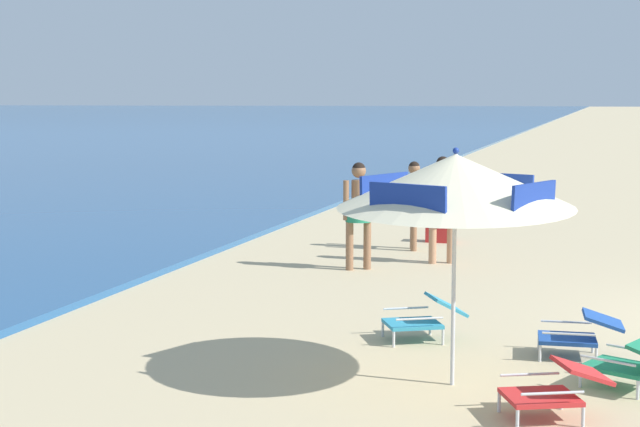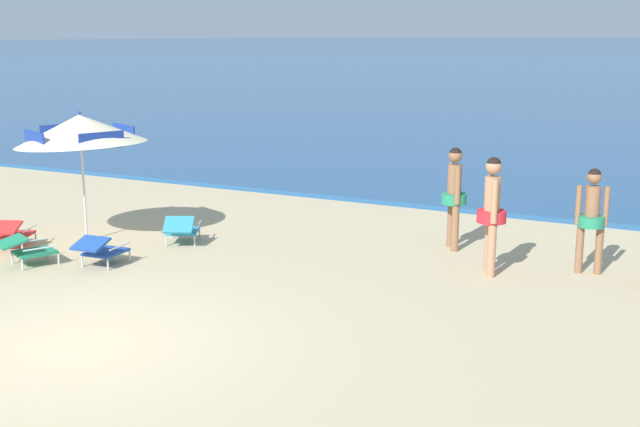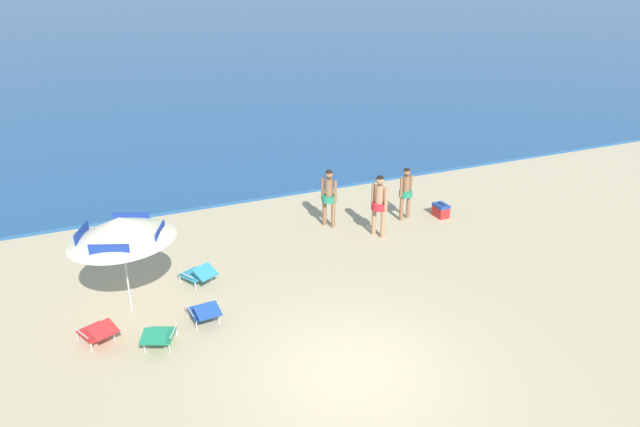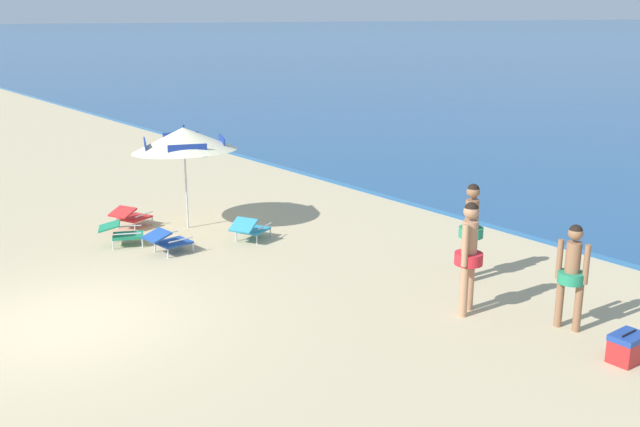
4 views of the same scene
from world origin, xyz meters
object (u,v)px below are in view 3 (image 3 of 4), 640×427
lounge_chair_spare_folded (205,311)px  person_wading_in (329,194)px  lounge_chair_facing_sea (158,336)px  person_standing_beside (379,201)px  beach_umbrella_striped_main (120,229)px  person_standing_near_shore (406,190)px  lounge_chair_beside_umbrella (199,274)px  cooler_box (441,210)px  lounge_chair_under_umbrella (98,331)px

lounge_chair_spare_folded → person_wading_in: person_wading_in is taller
lounge_chair_facing_sea → person_standing_beside: person_standing_beside is taller
beach_umbrella_striped_main → person_wading_in: bearing=22.3°
person_standing_near_shore → lounge_chair_beside_umbrella: bearing=-168.0°
lounge_chair_beside_umbrella → lounge_chair_facing_sea: lounge_chair_beside_umbrella is taller
beach_umbrella_striped_main → person_standing_near_shore: size_ratio=1.45×
lounge_chair_beside_umbrella → cooler_box: size_ratio=2.06×
person_standing_beside → person_wading_in: bearing=129.5°
person_standing_near_shore → person_wading_in: size_ratio=0.93×
person_standing_near_shore → cooler_box: person_standing_near_shore is taller
beach_umbrella_striped_main → lounge_chair_facing_sea: bearing=-79.4°
person_wading_in → cooler_box: size_ratio=3.50×
lounge_chair_under_umbrella → lounge_chair_beside_umbrella: bearing=33.2°
lounge_chair_beside_umbrella → lounge_chair_facing_sea: size_ratio=1.03×
beach_umbrella_striped_main → lounge_chair_spare_folded: size_ratio=2.60×
lounge_chair_under_umbrella → lounge_chair_spare_folded: lounge_chair_under_umbrella is taller
lounge_chair_beside_umbrella → lounge_chair_spare_folded: size_ratio=1.13×
lounge_chair_facing_sea → lounge_chair_beside_umbrella: bearing=59.1°
lounge_chair_beside_umbrella → person_wading_in: size_ratio=0.59×
beach_umbrella_striped_main → lounge_chair_under_umbrella: (-0.76, -1.00, -1.70)m
lounge_chair_beside_umbrella → person_standing_beside: size_ratio=0.57×
person_standing_near_shore → cooler_box: 1.37m
lounge_chair_beside_umbrella → cooler_box: lounge_chair_beside_umbrella is taller
lounge_chair_spare_folded → person_standing_near_shore: size_ratio=0.56×
lounge_chair_beside_umbrella → person_standing_beside: 5.37m
lounge_chair_facing_sea → person_standing_near_shore: size_ratio=0.61×
beach_umbrella_striped_main → lounge_chair_facing_sea: beach_umbrella_striped_main is taller
person_standing_beside → cooler_box: bearing=10.4°
person_standing_beside → lounge_chair_spare_folded: bearing=-156.8°
person_standing_beside → person_wading_in: (-0.98, 1.19, -0.04)m
lounge_chair_facing_sea → lounge_chair_spare_folded: lounge_chair_spare_folded is taller
beach_umbrella_striped_main → person_standing_beside: (6.92, 1.24, -0.93)m
lounge_chair_spare_folded → person_standing_near_shore: person_standing_near_shore is taller
lounge_chair_facing_sea → beach_umbrella_striped_main: bearing=100.6°
lounge_chair_under_umbrella → lounge_chair_beside_umbrella: 2.87m
beach_umbrella_striped_main → lounge_chair_under_umbrella: size_ratio=2.36×
lounge_chair_facing_sea → person_standing_near_shore: 8.76m
person_standing_beside → lounge_chair_beside_umbrella: bearing=-172.8°
beach_umbrella_striped_main → person_wading_in: size_ratio=1.36×
beach_umbrella_striped_main → cooler_box: bearing=10.2°
beach_umbrella_striped_main → lounge_chair_under_umbrella: bearing=-127.2°
lounge_chair_under_umbrella → person_standing_beside: (7.68, 2.24, 0.76)m
lounge_chair_under_umbrella → person_standing_near_shore: (9.01, 2.97, 0.66)m
lounge_chair_spare_folded → person_standing_beside: (5.56, 2.39, 0.76)m
person_standing_near_shore → lounge_chair_facing_sea: bearing=-155.4°
lounge_chair_beside_umbrella → cooler_box: 7.80m
lounge_chair_under_umbrella → person_standing_beside: size_ratio=0.56×
lounge_chair_under_umbrella → person_wading_in: size_ratio=0.58×
lounge_chair_under_umbrella → lounge_chair_facing_sea: (1.07, -0.66, 0.00)m
person_wading_in → lounge_chair_facing_sea: bearing=-144.0°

